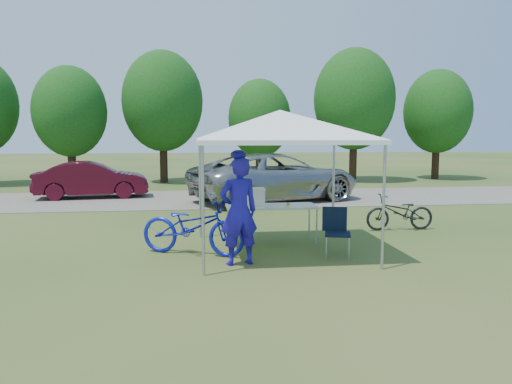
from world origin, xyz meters
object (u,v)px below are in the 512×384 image
Objects in this scene: cyclist at (239,211)px; bike_blue at (193,226)px; minivan at (276,177)px; sedan at (92,180)px; folding_table at (271,207)px; folding_chair at (336,227)px; bike_dark at (400,212)px; cooler at (252,197)px.

bike_blue is at bearing -60.06° from cyclist.
sedan is (-6.32, 1.66, -0.17)m from minivan.
folding_table is 0.33× the size of minivan.
bike_blue reaches higher than folding_chair.
folding_chair is 0.44× the size of bike_blue.
bike_dark is at bearing 15.30° from folding_table.
folding_chair is at bearing -43.07° from cooler.
minivan is at bearing -158.60° from bike_dark.
sedan is at bearing 45.08° from bike_blue.
minivan is 1.50× the size of sedan.
folding_chair is at bearing -152.74° from sedan.
bike_blue is (-1.24, -0.92, -0.43)m from cooler.
folding_chair reaches higher than bike_dark.
cooler is (-1.43, 1.33, 0.43)m from folding_chair.
sedan reaches higher than bike_dark.
sedan reaches higher than folding_chair.
cooler is 0.31× the size of bike_dark.
folding_table is 1.16× the size of bike_dark.
cyclist is at bearing -116.15° from folding_table.
folding_table is at bearing -130.53° from cyclist.
cyclist is (-0.45, -1.73, -0.02)m from cooler.
minivan is (0.11, 7.58, 0.29)m from folding_chair.
minivan reaches higher than cooler.
bike_dark is at bearing -136.49° from sedan.
folding_table is 1.94m from cyclist.
sedan is at bearing 123.27° from folding_table.
bike_dark is at bearing -161.68° from cyclist.
cyclist is 8.22m from minivan.
bike_blue is 9.51m from sedan.
sedan is at bearing 139.82° from folding_chair.
minivan reaches higher than bike_dark.
cooler is at bearing -30.31° from bike_blue.
cyclist reaches higher than folding_table.
cyclist is 1.16× the size of bike_dark.
sedan is (-4.78, 7.91, -0.31)m from cooler.
bike_blue reaches higher than folding_table.
cyclist is at bearing -104.42° from cooler.
bike_dark is at bearing -46.49° from bike_blue.
sedan is (-5.19, 7.91, -0.08)m from folding_table.
cooler is at bearing -155.47° from sedan.
bike_blue is 7.69m from minivan.
minivan is at bearing 2.01° from bike_blue.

